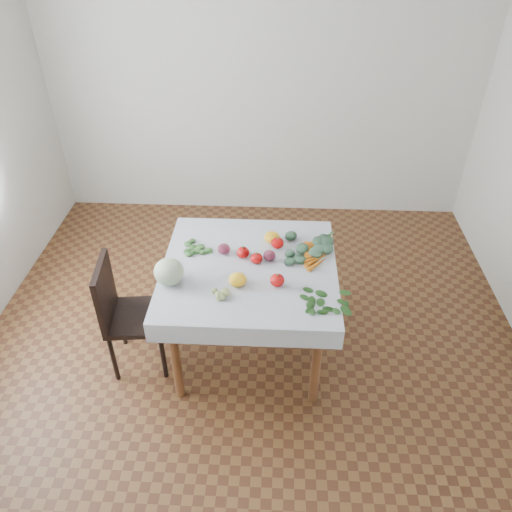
{
  "coord_description": "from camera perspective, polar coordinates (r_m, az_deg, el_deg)",
  "views": [
    {
      "loc": [
        0.17,
        -2.54,
        2.73
      ],
      "look_at": [
        0.04,
        0.03,
        0.82
      ],
      "focal_mm": 35.0,
      "sensor_mm": 36.0,
      "label": 1
    }
  ],
  "objects": [
    {
      "name": "ground",
      "position": [
        3.74,
        -0.68,
        -10.38
      ],
      "size": [
        4.0,
        4.0,
        0.0
      ],
      "primitive_type": "plane",
      "color": "brown"
    },
    {
      "name": "back_wall",
      "position": [
        4.75,
        0.7,
        19.72
      ],
      "size": [
        4.0,
        0.04,
        2.7
      ],
      "primitive_type": "cube",
      "color": "silver",
      "rests_on": "ground"
    },
    {
      "name": "table",
      "position": [
        3.29,
        -0.76,
        -2.59
      ],
      "size": [
        1.0,
        1.0,
        0.75
      ],
      "color": "brown",
      "rests_on": "ground"
    },
    {
      "name": "tablecloth",
      "position": [
        3.23,
        -0.78,
        -1.23
      ],
      "size": [
        1.12,
        1.12,
        0.01
      ],
      "primitive_type": "cube",
      "color": "white",
      "rests_on": "table"
    },
    {
      "name": "chair",
      "position": [
        3.42,
        -14.92,
        -5.88
      ],
      "size": [
        0.42,
        0.42,
        0.85
      ],
      "color": "black",
      "rests_on": "ground"
    },
    {
      "name": "cabbage",
      "position": [
        3.09,
        -9.92,
        -1.79
      ],
      "size": [
        0.24,
        0.24,
        0.17
      ],
      "primitive_type": "ellipsoid",
      "rotation": [
        0.0,
        0.0,
        -0.38
      ],
      "color": "beige",
      "rests_on": "tablecloth"
    },
    {
      "name": "tomato_a",
      "position": [
        3.24,
        0.06,
        -0.26
      ],
      "size": [
        0.1,
        0.1,
        0.07
      ],
      "primitive_type": "ellipsoid",
      "rotation": [
        0.0,
        0.0,
        -0.29
      ],
      "color": "red",
      "rests_on": "tablecloth"
    },
    {
      "name": "tomato_b",
      "position": [
        3.37,
        2.46,
        1.5
      ],
      "size": [
        0.11,
        0.11,
        0.08
      ],
      "primitive_type": "ellipsoid",
      "rotation": [
        0.0,
        0.0,
        0.35
      ],
      "color": "red",
      "rests_on": "tablecloth"
    },
    {
      "name": "tomato_c",
      "position": [
        3.06,
        2.44,
        -2.78
      ],
      "size": [
        0.1,
        0.1,
        0.08
      ],
      "primitive_type": "ellipsoid",
      "rotation": [
        0.0,
        0.0,
        0.13
      ],
      "color": "red",
      "rests_on": "tablecloth"
    },
    {
      "name": "tomato_d",
      "position": [
        3.28,
        -1.5,
        0.42
      ],
      "size": [
        0.1,
        0.1,
        0.07
      ],
      "primitive_type": "ellipsoid",
      "rotation": [
        0.0,
        0.0,
        0.19
      ],
      "color": "red",
      "rests_on": "tablecloth"
    },
    {
      "name": "heirloom_back",
      "position": [
        3.43,
        1.84,
        2.15
      ],
      "size": [
        0.12,
        0.12,
        0.08
      ],
      "primitive_type": "ellipsoid",
      "rotation": [
        0.0,
        0.0,
        -0.08
      ],
      "color": "yellow",
      "rests_on": "tablecloth"
    },
    {
      "name": "heirloom_front",
      "position": [
        3.06,
        -2.12,
        -2.72
      ],
      "size": [
        0.14,
        0.14,
        0.08
      ],
      "primitive_type": "ellipsoid",
      "rotation": [
        0.0,
        0.0,
        -0.35
      ],
      "color": "yellow",
      "rests_on": "tablecloth"
    },
    {
      "name": "onion_a",
      "position": [
        3.32,
        -3.69,
        0.81
      ],
      "size": [
        0.11,
        0.11,
        0.07
      ],
      "primitive_type": "ellipsoid",
      "rotation": [
        0.0,
        0.0,
        -0.42
      ],
      "color": "#5A1931",
      "rests_on": "tablecloth"
    },
    {
      "name": "onion_b",
      "position": [
        3.26,
        1.54,
        0.08
      ],
      "size": [
        0.1,
        0.1,
        0.07
      ],
      "primitive_type": "ellipsoid",
      "rotation": [
        0.0,
        0.0,
        -0.29
      ],
      "color": "#5A1931",
      "rests_on": "tablecloth"
    },
    {
      "name": "tomatillo_cluster",
      "position": [
        2.99,
        -4.11,
        -4.32
      ],
      "size": [
        0.15,
        0.09,
        0.04
      ],
      "color": "#A3B065",
      "rests_on": "tablecloth"
    },
    {
      "name": "carrot_bunch",
      "position": [
        3.34,
        7.15,
        0.38
      ],
      "size": [
        0.21,
        0.36,
        0.03
      ],
      "color": "orange",
      "rests_on": "tablecloth"
    },
    {
      "name": "kale_bunch",
      "position": [
        3.35,
        6.78,
        0.68
      ],
      "size": [
        0.34,
        0.33,
        0.05
      ],
      "color": "#3D6448",
      "rests_on": "tablecloth"
    },
    {
      "name": "basil_bunch",
      "position": [
        2.99,
        8.13,
        -5.0
      ],
      "size": [
        0.29,
        0.23,
        0.01
      ],
      "color": "#1C4917",
      "rests_on": "tablecloth"
    },
    {
      "name": "dill_bunch",
      "position": [
        3.38,
        -6.49,
        0.84
      ],
      "size": [
        0.2,
        0.19,
        0.02
      ],
      "color": "#457F3A",
      "rests_on": "tablecloth"
    }
  ]
}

